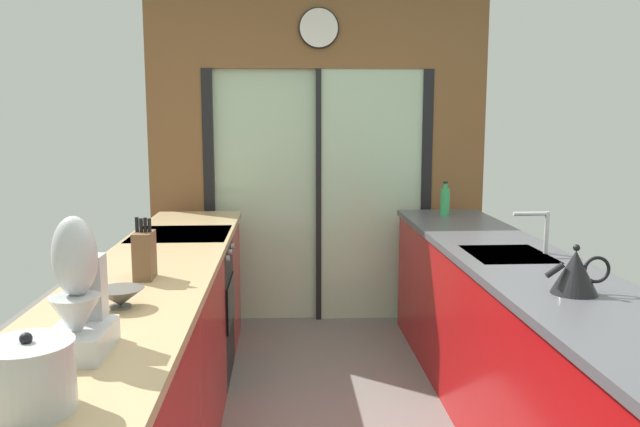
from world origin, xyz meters
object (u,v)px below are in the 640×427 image
object	(u,v)px
stock_pot	(29,377)
mixing_bowl	(120,297)
knife_block	(144,255)
kettle	(576,272)
oven_range	(184,307)
stand_mixer	(79,301)
soap_bottle_far	(445,201)

from	to	relation	value
stock_pot	mixing_bowl	bearing A→B (deg)	90.00
mixing_bowl	knife_block	xyz separation A→B (m)	(-0.00, 0.44, 0.07)
mixing_bowl	kettle	distance (m)	1.78
oven_range	stand_mixer	xyz separation A→B (m)	(0.02, -2.03, 0.63)
knife_block	stock_pot	size ratio (longest dim) A/B	1.25
mixing_bowl	stock_pot	world-z (taller)	stock_pot
knife_block	soap_bottle_far	size ratio (longest dim) A/B	1.11
oven_range	knife_block	bearing A→B (deg)	-89.06
knife_block	stock_pot	bearing A→B (deg)	-90.00
stand_mixer	oven_range	bearing A→B (deg)	90.52
knife_block	stock_pot	xyz separation A→B (m)	(0.00, -1.30, -0.02)
knife_block	soap_bottle_far	bearing A→B (deg)	44.45
mixing_bowl	stand_mixer	world-z (taller)	stand_mixer
mixing_bowl	oven_range	bearing A→B (deg)	90.68
mixing_bowl	stand_mixer	xyz separation A→B (m)	(0.00, -0.47, 0.12)
oven_range	mixing_bowl	xyz separation A→B (m)	(0.02, -1.56, 0.50)
oven_range	soap_bottle_far	xyz separation A→B (m)	(1.80, 0.63, 0.57)
knife_block	oven_range	bearing A→B (deg)	90.94
mixing_bowl	kettle	bearing A→B (deg)	2.94
stand_mixer	soap_bottle_far	distance (m)	3.19
knife_block	stand_mixer	world-z (taller)	stand_mixer
kettle	soap_bottle_far	world-z (taller)	soap_bottle_far
stock_pot	soap_bottle_far	bearing A→B (deg)	59.67
oven_range	mixing_bowl	size ratio (longest dim) A/B	5.10
stand_mixer	kettle	world-z (taller)	stand_mixer
oven_range	soap_bottle_far	distance (m)	1.99
oven_range	stock_pot	world-z (taller)	stock_pot
oven_range	knife_block	world-z (taller)	knife_block
knife_block	kettle	xyz separation A→B (m)	(1.78, -0.34, -0.02)
stock_pot	kettle	distance (m)	2.02
mixing_bowl	soap_bottle_far	distance (m)	2.82
oven_range	stand_mixer	bearing A→B (deg)	-89.48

